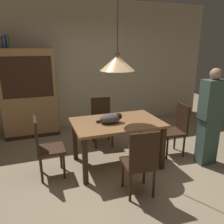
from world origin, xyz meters
TOP-DOWN VIEW (x-y plane):
  - ground at (0.00, 0.00)m, footprint 10.00×10.00m
  - back_wall at (0.00, 2.65)m, footprint 6.40×0.10m
  - dining_table at (0.02, 0.51)m, footprint 1.40×0.90m
  - chair_near_front at (0.02, -0.37)m, footprint 0.43×0.43m
  - chair_far_back at (0.03, 1.39)m, footprint 0.44×0.44m
  - chair_right_side at (1.15, 0.50)m, footprint 0.44×0.44m
  - chair_left_side at (-1.11, 0.51)m, footprint 0.41×0.41m
  - cat_sleeping at (-0.09, 0.48)m, footprint 0.39×0.24m
  - pendant_lamp at (0.02, 0.51)m, footprint 0.52×0.52m
  - hutch_bookcase at (-1.28, 2.32)m, footprint 1.12×0.45m
  - book_brown_thick at (-1.70, 2.32)m, footprint 0.06×0.24m
  - book_blue_wide at (-1.62, 2.32)m, footprint 0.06×0.24m
  - book_green_slim at (-1.56, 2.32)m, footprint 0.03×0.20m
  - person_standing at (1.44, 0.05)m, footprint 0.36×0.22m

SIDE VIEW (x-z plane):
  - ground at x=0.00m, z-range 0.00..0.00m
  - chair_near_front at x=0.02m, z-range 0.05..0.98m
  - chair_far_back at x=0.03m, z-range 0.05..0.98m
  - chair_right_side at x=1.15m, z-range 0.05..0.98m
  - chair_left_side at x=-1.11m, z-range 0.05..0.98m
  - dining_table at x=0.02m, z-range 0.27..1.02m
  - person_standing at x=1.44m, z-range 0.00..1.59m
  - cat_sleeping at x=-0.09m, z-range 0.75..0.90m
  - hutch_bookcase at x=-1.28m, z-range -0.04..1.81m
  - back_wall at x=0.00m, z-range 0.00..2.90m
  - pendant_lamp at x=0.02m, z-range 1.01..2.31m
  - book_brown_thick at x=-1.70m, z-range 1.85..2.07m
  - book_blue_wide at x=-1.62m, z-range 1.85..2.09m
  - book_green_slim at x=-1.56m, z-range 1.85..2.11m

